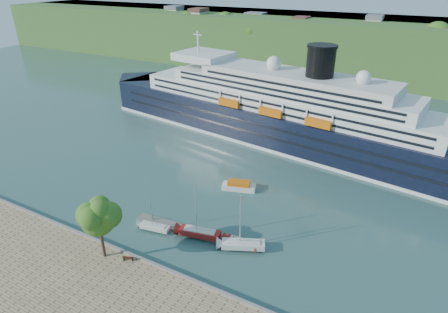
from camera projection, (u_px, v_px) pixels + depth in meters
ground at (147, 265)px, 60.50m from camera, size 400.00×400.00×0.00m
far_hillside at (348, 46)px, 169.37m from camera, size 400.00×50.00×24.00m
quay_coping at (145, 260)px, 59.83m from camera, size 220.00×0.50×0.30m
cruise_ship at (272, 91)px, 100.70m from camera, size 122.33×33.82×27.18m
park_bench at (128, 257)px, 59.86m from camera, size 1.82×1.27×1.08m
promenade_tree at (100, 226)px, 58.38m from camera, size 7.14×7.14×11.83m
floating_pontoon at (182, 228)px, 68.78m from camera, size 18.71×3.90×0.41m
sailboat_white_near at (153, 213)px, 66.75m from camera, size 6.35×2.74×7.93m
sailboat_red at (199, 213)px, 64.39m from camera, size 8.42×3.97×10.49m
sailboat_white_far at (244, 225)px, 61.58m from camera, size 8.25×5.40×10.40m
tender_launch at (239, 185)px, 80.97m from camera, size 7.69×4.47×2.01m
sailboat_extra at (242, 227)px, 62.72m from camera, size 6.38×2.01×8.16m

